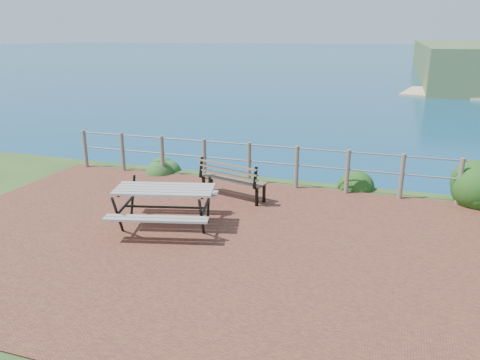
# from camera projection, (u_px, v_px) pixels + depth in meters

# --- Properties ---
(ground) EXTENTS (10.00, 7.00, 0.12)m
(ground) POSITION_uv_depth(u_px,v_px,m) (192.00, 239.00, 8.23)
(ground) COLOR brown
(ground) RESTS_ON ground
(ocean) EXTENTS (1200.00, 1200.00, 0.00)m
(ocean) POSITION_uv_depth(u_px,v_px,m) (394.00, 43.00, 189.25)
(ocean) COLOR #14617A
(ocean) RESTS_ON ground
(safety_railing) EXTENTS (9.40, 0.10, 1.00)m
(safety_railing) POSITION_uv_depth(u_px,v_px,m) (249.00, 161.00, 11.09)
(safety_railing) COLOR #6B5B4C
(safety_railing) RESTS_ON ground
(picnic_table) EXTENTS (1.91, 1.51, 0.75)m
(picnic_table) POSITION_uv_depth(u_px,v_px,m) (165.00, 203.00, 8.58)
(picnic_table) COLOR gray
(picnic_table) RESTS_ON ground
(park_bench) EXTENTS (1.57, 0.79, 0.86)m
(park_bench) POSITION_uv_depth(u_px,v_px,m) (233.00, 174.00, 10.09)
(park_bench) COLOR brown
(park_bench) RESTS_ON ground
(shrub_right_edge) EXTENTS (1.00, 1.00, 1.43)m
(shrub_right_edge) POSITION_uv_depth(u_px,v_px,m) (464.00, 202.00, 10.07)
(shrub_right_edge) COLOR #204214
(shrub_right_edge) RESTS_ON ground
(shrub_lip_west) EXTENTS (0.76, 0.76, 0.50)m
(shrub_lip_west) POSITION_uv_depth(u_px,v_px,m) (159.00, 171.00, 12.35)
(shrub_lip_west) COLOR #205621
(shrub_lip_west) RESTS_ON ground
(shrub_lip_east) EXTENTS (0.81, 0.81, 0.57)m
(shrub_lip_east) POSITION_uv_depth(u_px,v_px,m) (349.00, 184.00, 11.24)
(shrub_lip_east) COLOR #204214
(shrub_lip_east) RESTS_ON ground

